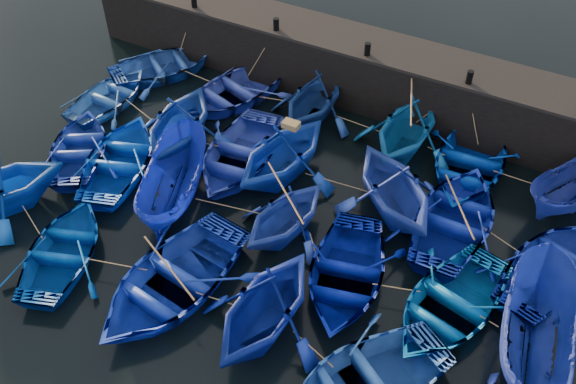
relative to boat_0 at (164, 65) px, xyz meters
The scene contains 34 objects.
ground 11.73m from the boat_0, 42.21° to the right, with size 120.00×120.00×0.00m, color black.
quay_wall 9.10m from the boat_0, 16.84° to the left, with size 26.00×2.50×2.50m, color black.
quay_top 9.30m from the boat_0, 16.84° to the left, with size 26.00×2.50×0.12m, color black.
bollard_0 3.02m from the boat_0, 68.55° to the left, with size 0.24×0.24×0.50m, color black.
bollard_1 5.53m from the boat_0, 20.26° to the left, with size 0.24×0.24×0.50m, color black.
bollard_2 9.16m from the boat_0, 11.26° to the left, with size 0.24×0.24×0.50m, color black.
bollard_3 13.02m from the boat_0, ahead, with size 0.24×0.24×0.50m, color black.
boat_0 is the anchor object (origin of this frame).
boat_1 3.71m from the boat_0, ahead, with size 3.57×4.99×1.03m, color #3143BF.
boat_2 7.24m from the boat_0, ahead, with size 3.51×4.08×2.15m, color navy.
boat_3 11.16m from the boat_0, ahead, with size 3.83×4.44×2.34m, color #1161A5.
boat_4 13.65m from the boat_0, ahead, with size 3.76×5.26×1.09m, color #002D99.
boat_5 17.27m from the boat_0, ahead, with size 1.67×4.42×1.71m, color navy.
boat_6 2.97m from the boat_0, 102.88° to the right, with size 2.99×4.17×0.87m, color #2B5CAF.
boat_7 5.19m from the boat_0, 46.33° to the right, with size 3.95×4.59×2.41m, color navy.
boat_8 7.03m from the boat_0, 30.88° to the right, with size 3.71×5.19×1.08m, color blue.
boat_9 8.54m from the boat_0, 23.54° to the right, with size 3.95×4.59×2.41m, color #0E35A3.
boat_10 12.40m from the boat_0, 14.98° to the right, with size 3.92×4.54×2.39m, color #1E379B.
boat_11 14.42m from the boat_0, 11.91° to the right, with size 3.77×5.26×1.09m, color #0C219B.
boat_12 17.81m from the boat_0, 11.53° to the right, with size 3.54×4.94×1.03m, color navy.
boat_13 6.08m from the boat_0, 84.71° to the right, with size 3.15×4.41×0.92m, color #1B36A0.
boat_14 6.34m from the boat_0, 68.25° to the right, with size 3.52×4.92×1.02m, color blue.
boat_15 8.14m from the boat_0, 51.23° to the right, with size 1.87×4.96×1.92m, color #1226A4.
boat_16 10.96m from the boat_0, 32.52° to the right, with size 3.20×3.72×1.96m, color #1E39A1.
boat_17 13.67m from the boat_0, 30.03° to the right, with size 3.51×4.90×1.02m, color #000F83.
boat_18 16.33m from the boat_0, 23.19° to the right, with size 3.54×4.94×1.03m, color #045CB0.
boat_19 18.59m from the boat_0, 20.67° to the right, with size 1.95×5.17×2.00m, color navy.
boat_21 10.78m from the boat_0, 70.72° to the right, with size 3.19×4.45×0.92m, color #013F9C.
boat_22 12.11m from the boat_0, 52.67° to the right, with size 4.09×5.72×1.19m, color #1330B9.
boat_23 14.17m from the boat_0, 41.94° to the right, with size 3.84×4.45×2.34m, color navy.
boat_24 17.02m from the boat_0, 35.76° to the right, with size 3.64×5.09×1.06m, color #2051B5.
wooden_crate 9.02m from the boat_0, 22.76° to the right, with size 0.57×0.38×0.22m, color olive.
mooring_ropes 9.14m from the boat_0, 18.36° to the right, with size 17.32×11.85×2.10m.
loose_oars 11.49m from the boat_0, 23.76° to the right, with size 9.02×11.79×1.30m.
Camera 1 is at (7.51, -10.72, 15.90)m, focal length 40.00 mm.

